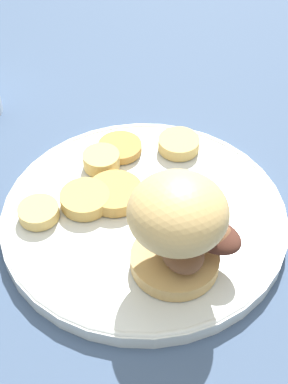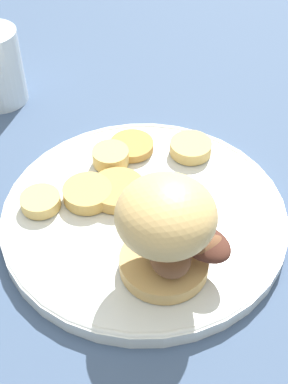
% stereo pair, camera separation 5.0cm
% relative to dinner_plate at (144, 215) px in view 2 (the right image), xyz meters
% --- Properties ---
extents(ground_plane, '(4.00, 4.00, 0.00)m').
position_rel_dinner_plate_xyz_m(ground_plane, '(0.00, 0.00, -0.01)').
color(ground_plane, '#3D5170').
extents(dinner_plate, '(0.28, 0.28, 0.02)m').
position_rel_dinner_plate_xyz_m(dinner_plate, '(0.00, 0.00, 0.00)').
color(dinner_plate, silver).
rests_on(dinner_plate, ground_plane).
extents(sandwich, '(0.09, 0.08, 0.10)m').
position_rel_dinner_plate_xyz_m(sandwich, '(0.06, -0.04, 0.06)').
color(sandwich, tan).
rests_on(sandwich, dinner_plate).
extents(potato_round_0, '(0.05, 0.05, 0.01)m').
position_rel_dinner_plate_xyz_m(potato_round_0, '(-0.03, 0.00, 0.01)').
color(potato_round_0, tan).
rests_on(potato_round_0, dinner_plate).
extents(potato_round_1, '(0.04, 0.04, 0.02)m').
position_rel_dinner_plate_xyz_m(potato_round_1, '(-0.07, 0.03, 0.02)').
color(potato_round_1, '#DBB766').
rests_on(potato_round_1, dinner_plate).
extents(potato_round_2, '(0.05, 0.05, 0.01)m').
position_rel_dinner_plate_xyz_m(potato_round_2, '(-0.05, -0.02, 0.01)').
color(potato_round_2, tan).
rests_on(potato_round_2, dinner_plate).
extents(potato_round_3, '(0.04, 0.04, 0.01)m').
position_rel_dinner_plate_xyz_m(potato_round_3, '(-0.08, -0.06, 0.01)').
color(potato_round_3, '#DBB766').
rests_on(potato_round_3, dinner_plate).
extents(potato_round_4, '(0.04, 0.04, 0.01)m').
position_rel_dinner_plate_xyz_m(potato_round_4, '(-0.01, 0.10, 0.01)').
color(potato_round_4, '#DBB766').
rests_on(potato_round_4, dinner_plate).
extents(potato_round_5, '(0.05, 0.05, 0.01)m').
position_rel_dinner_plate_xyz_m(potato_round_5, '(-0.07, 0.06, 0.01)').
color(potato_round_5, '#BC8942').
rests_on(potato_round_5, dinner_plate).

